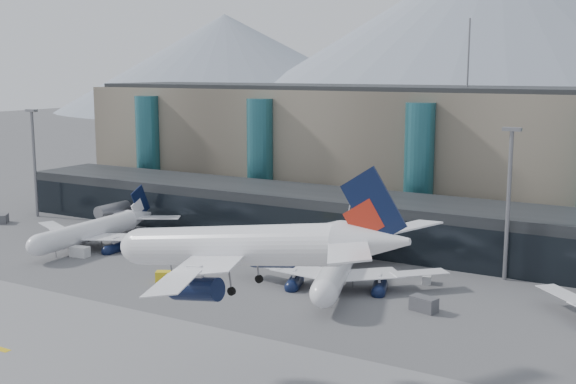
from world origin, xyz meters
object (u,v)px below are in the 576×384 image
object	(u,v)px
veh_c	(424,304)
veh_b	(293,254)
jet_parked_left	(101,223)
veh_g	(427,279)
lightmast_mid	(509,195)
veh_h	(166,277)
veh_f	(3,219)
jet_parked_mid	(340,256)
lightmast_left	(34,157)
hero_jet	(260,236)
veh_a	(80,252)

from	to	relation	value
veh_c	veh_b	bearing A→B (deg)	166.72
jet_parked_left	veh_g	xyz separation A→B (m)	(66.20, 7.07, -3.70)
lightmast_mid	veh_b	bearing A→B (deg)	-171.92
jet_parked_left	veh_g	bearing A→B (deg)	-86.02
veh_g	veh_h	world-z (taller)	veh_h
veh_f	veh_c	bearing A→B (deg)	-134.55
lightmast_mid	veh_g	size ratio (longest dim) A/B	10.95
veh_c	lightmast_mid	bearing A→B (deg)	88.80
jet_parked_left	jet_parked_mid	xyz separation A→B (m)	(53.59, 0.01, 0.14)
lightmast_left	veh_c	bearing A→B (deg)	-10.46
jet_parked_left	veh_h	size ratio (longest dim) A/B	11.05
jet_parked_left	veh_f	bearing A→B (deg)	82.33
jet_parked_mid	veh_f	world-z (taller)	jet_parked_mid
veh_b	veh_c	size ratio (longest dim) A/B	0.62
lightmast_mid	hero_jet	size ratio (longest dim) A/B	0.68
lightmast_left	veh_c	world-z (taller)	lightmast_left
lightmast_mid	veh_g	xyz separation A→B (m)	(-10.59, -8.51, -13.74)
hero_jet	veh_a	world-z (taller)	hero_jet
veh_b	veh_g	xyz separation A→B (m)	(27.39, -3.12, -0.02)
lightmast_left	veh_a	distance (m)	45.21
hero_jet	jet_parked_mid	distance (m)	45.65
jet_parked_mid	veh_g	world-z (taller)	jet_parked_mid
lightmast_mid	veh_c	distance (m)	26.60
lightmast_left	jet_parked_left	size ratio (longest dim) A/B	0.71
jet_parked_mid	lightmast_left	bearing A→B (deg)	63.30
jet_parked_left	veh_c	distance (m)	70.92
lightmast_left	jet_parked_mid	bearing A→B (deg)	-8.24
lightmast_mid	veh_h	xyz separation A→B (m)	(-48.41, -29.58, -13.52)
jet_parked_left	veh_a	size ratio (longest dim) A/B	10.43
veh_a	veh_c	size ratio (longest dim) A/B	0.88
lightmast_left	veh_g	xyz separation A→B (m)	(99.41, -5.51, -13.74)
lightmast_mid	hero_jet	xyz separation A→B (m)	(-11.82, -57.73, 3.42)
lightmast_mid	veh_g	bearing A→B (deg)	-141.21
veh_g	veh_a	bearing A→B (deg)	-90.82
veh_f	veh_b	bearing A→B (deg)	-123.74
veh_b	veh_g	distance (m)	27.57
veh_c	veh_g	world-z (taller)	veh_c
veh_a	veh_h	size ratio (longest dim) A/B	1.06
veh_h	jet_parked_left	bearing A→B (deg)	126.03
lightmast_mid	veh_c	world-z (taller)	lightmast_mid
jet_parked_left	jet_parked_mid	world-z (taller)	jet_parked_mid
lightmast_mid	jet_parked_mid	world-z (taller)	lightmast_mid
lightmast_mid	veh_h	bearing A→B (deg)	-148.58
lightmast_left	jet_parked_mid	size ratio (longest dim) A/B	0.69
jet_parked_mid	veh_h	bearing A→B (deg)	100.60
veh_a	veh_h	world-z (taller)	veh_a
lightmast_mid	jet_parked_left	world-z (taller)	lightmast_mid
veh_a	veh_g	size ratio (longest dim) A/B	1.48
veh_a	veh_h	bearing A→B (deg)	-19.13
jet_parked_mid	veh_a	bearing A→B (deg)	82.37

